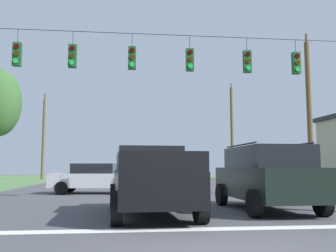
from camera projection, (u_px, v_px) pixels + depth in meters
name	position (u px, v px, depth m)	size (l,w,h in m)	color
stop_bar_stripe	(197.00, 229.00, 8.12)	(15.91, 0.45, 0.01)	white
lane_dash_0	(167.00, 203.00, 14.04)	(0.15, 2.50, 0.01)	white
lane_dash_1	(153.00, 190.00, 21.61)	(0.15, 2.50, 0.01)	white
lane_dash_2	(146.00, 184.00, 29.78)	(0.15, 2.50, 0.01)	white
lane_dash_3	(143.00, 181.00, 35.77)	(0.15, 2.50, 0.01)	white
overhead_signal_span	(165.00, 96.00, 15.38)	(18.30, 0.31, 7.37)	brown
pickup_truck	(151.00, 180.00, 10.71)	(2.49, 5.49, 1.95)	black
suv_black	(266.00, 176.00, 11.75)	(2.30, 4.84, 2.05)	black
distant_car_crossing_white	(294.00, 173.00, 31.84)	(4.33, 2.09, 1.52)	silver
distant_car_oncoming	(94.00, 178.00, 19.08)	(4.44, 2.31, 1.52)	silver
utility_pole_mid_right	(309.00, 110.00, 24.44)	(0.33, 1.80, 10.24)	brown
utility_pole_far_right	(232.00, 131.00, 42.58)	(0.32, 1.60, 10.99)	brown
utility_pole_far_left	(43.00, 136.00, 40.08)	(0.28, 1.73, 9.29)	brown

